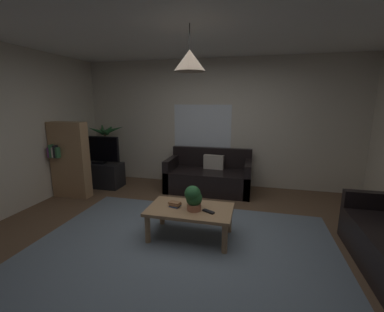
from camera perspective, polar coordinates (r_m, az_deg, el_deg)
name	(u,v)px	position (r m, az deg, el deg)	size (l,w,h in m)	color
floor	(186,240)	(3.50, -1.24, -18.28)	(5.71, 4.81, 0.02)	brown
rug	(182,248)	(3.33, -2.19, -19.75)	(3.71, 2.64, 0.01)	slate
wall_back	(216,123)	(5.43, 5.44, 7.23)	(5.83, 0.06, 2.61)	beige
ceiling	(185,20)	(3.14, -1.48, 28.02)	(5.71, 4.81, 0.02)	white
window_pane	(202,131)	(5.46, 2.27, 5.54)	(1.22, 0.01, 1.11)	white
couch_under_window	(209,177)	(5.14, 3.76, -4.71)	(1.65, 0.81, 0.82)	black
coffee_table	(190,213)	(3.40, -0.46, -12.46)	(1.09, 0.64, 0.41)	#A87F56
book_on_table_0	(175,206)	(3.43, -3.76, -10.99)	(0.12, 0.11, 0.02)	#2D4C8C
book_on_table_1	(175,204)	(3.42, -3.73, -10.70)	(0.13, 0.11, 0.02)	#99663F
book_on_table_2	(175,203)	(3.42, -3.90, -10.31)	(0.14, 0.09, 0.02)	#99663F
remote_on_table_0	(208,211)	(3.26, 3.67, -12.22)	(0.05, 0.16, 0.02)	black
potted_plant_on_table	(193,197)	(3.27, 0.32, -9.19)	(0.22, 0.22, 0.32)	#B77051
tv_stand	(101,175)	(5.72, -19.61, -3.93)	(0.90, 0.44, 0.50)	black
tv	(98,150)	(5.59, -20.12, 1.36)	(0.92, 0.16, 0.57)	black
potted_palm_corner	(107,155)	(6.17, -18.43, 0.24)	(0.78, 0.82, 1.31)	brown
bookshelf_corner	(70,160)	(5.22, -25.58, -0.78)	(0.70, 0.31, 1.40)	#A87F56
pendant_lamp	(190,60)	(3.13, -0.52, 20.48)	(0.37, 0.37, 0.52)	black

